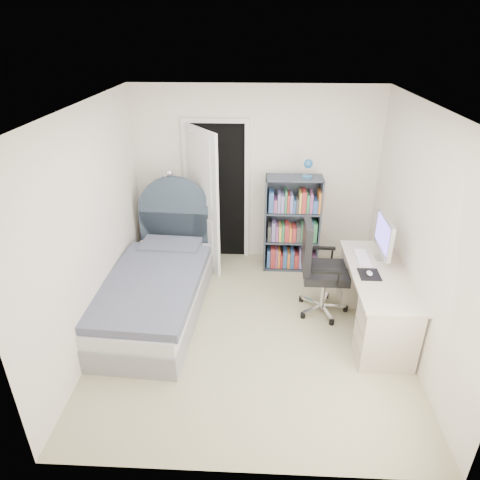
{
  "coord_description": "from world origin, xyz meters",
  "views": [
    {
      "loc": [
        0.06,
        -3.98,
        3.17
      ],
      "look_at": [
        -0.15,
        0.35,
        0.97
      ],
      "focal_mm": 32.0,
      "sensor_mm": 36.0,
      "label": 1
    }
  ],
  "objects_px": {
    "office_chair": "(318,264)",
    "floor_lamp": "(171,230)",
    "nightstand": "(162,237)",
    "desk": "(375,298)",
    "bed": "(158,287)",
    "bookcase": "(293,228)"
  },
  "relations": [
    {
      "from": "office_chair",
      "to": "floor_lamp",
      "type": "bearing_deg",
      "value": 154.2
    },
    {
      "from": "nightstand",
      "to": "desk",
      "type": "distance_m",
      "value": 3.16
    },
    {
      "from": "bed",
      "to": "desk",
      "type": "bearing_deg",
      "value": -5.6
    },
    {
      "from": "bed",
      "to": "bookcase",
      "type": "distance_m",
      "value": 2.04
    },
    {
      "from": "desk",
      "to": "bookcase",
      "type": "bearing_deg",
      "value": 122.24
    },
    {
      "from": "bookcase",
      "to": "nightstand",
      "type": "bearing_deg",
      "value": 175.14
    },
    {
      "from": "desk",
      "to": "office_chair",
      "type": "distance_m",
      "value": 0.74
    },
    {
      "from": "bookcase",
      "to": "office_chair",
      "type": "relative_size",
      "value": 1.36
    },
    {
      "from": "office_chair",
      "to": "bed",
      "type": "bearing_deg",
      "value": -178.32
    },
    {
      "from": "floor_lamp",
      "to": "office_chair",
      "type": "distance_m",
      "value": 2.13
    },
    {
      "from": "floor_lamp",
      "to": "office_chair",
      "type": "height_order",
      "value": "floor_lamp"
    },
    {
      "from": "office_chair",
      "to": "nightstand",
      "type": "bearing_deg",
      "value": 150.31
    },
    {
      "from": "bed",
      "to": "floor_lamp",
      "type": "bearing_deg",
      "value": 90.46
    },
    {
      "from": "bed",
      "to": "office_chair",
      "type": "distance_m",
      "value": 1.94
    },
    {
      "from": "bed",
      "to": "floor_lamp",
      "type": "distance_m",
      "value": 1.03
    },
    {
      "from": "floor_lamp",
      "to": "desk",
      "type": "relative_size",
      "value": 0.97
    },
    {
      "from": "nightstand",
      "to": "office_chair",
      "type": "bearing_deg",
      "value": -29.69
    },
    {
      "from": "bookcase",
      "to": "floor_lamp",
      "type": "bearing_deg",
      "value": -175.81
    },
    {
      "from": "bed",
      "to": "bookcase",
      "type": "height_order",
      "value": "bookcase"
    },
    {
      "from": "office_chair",
      "to": "bookcase",
      "type": "bearing_deg",
      "value": 102.02
    },
    {
      "from": "nightstand",
      "to": "floor_lamp",
      "type": "height_order",
      "value": "floor_lamp"
    },
    {
      "from": "bed",
      "to": "office_chair",
      "type": "height_order",
      "value": "bed"
    }
  ]
}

